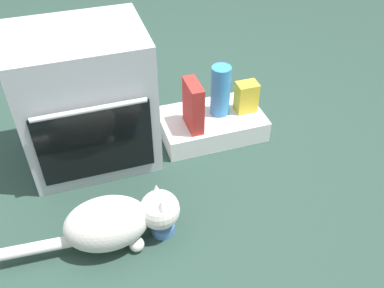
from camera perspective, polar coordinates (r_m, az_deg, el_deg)
ground at (r=2.23m, az=-10.19°, el=-6.58°), size 8.00×8.00×0.00m
oven at (r=2.26m, az=-13.89°, el=5.80°), size 0.65×0.55×0.73m
pantry_cabinet at (r=2.52m, az=2.57°, el=2.69°), size 0.59×0.36×0.13m
food_bowl at (r=2.02m, az=-3.88°, el=-10.97°), size 0.11×0.11×0.07m
cat at (r=1.93m, az=-9.95°, el=-10.08°), size 0.80×0.26×0.26m
cereal_box at (r=2.32m, az=0.17°, el=5.11°), size 0.07×0.18×0.28m
snack_bag at (r=2.49m, az=7.25°, el=6.24°), size 0.12×0.09×0.18m
water_bottle at (r=2.42m, az=3.81°, el=7.09°), size 0.11×0.11×0.30m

